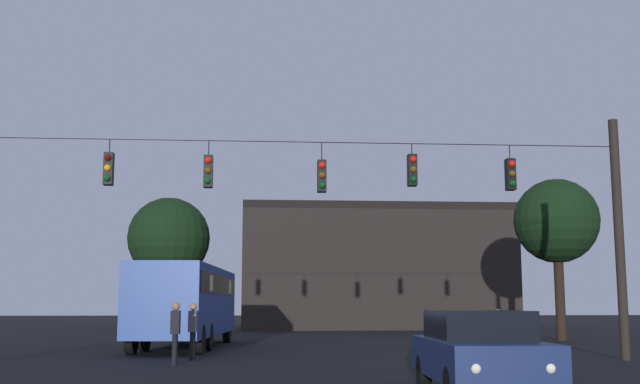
% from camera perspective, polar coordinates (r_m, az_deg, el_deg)
% --- Properties ---
extents(ground_plane, '(168.00, 168.00, 0.00)m').
position_cam_1_polar(ground_plane, '(30.94, -1.58, -11.29)').
color(ground_plane, black).
rests_on(ground_plane, ground).
extents(overhead_signal_span, '(18.78, 0.44, 7.24)m').
position_cam_1_polar(overhead_signal_span, '(22.64, -0.55, -1.71)').
color(overhead_signal_span, black).
rests_on(overhead_signal_span, ground).
extents(city_bus, '(3.19, 11.14, 3.00)m').
position_cam_1_polar(city_bus, '(30.22, -9.76, -7.70)').
color(city_bus, navy).
rests_on(city_bus, ground).
extents(car_near_right, '(1.96, 4.39, 1.52)m').
position_cam_1_polar(car_near_right, '(14.54, 11.66, -11.40)').
color(car_near_right, navy).
rests_on(car_near_right, ground).
extents(pedestrian_crossing_left, '(0.31, 0.40, 1.51)m').
position_cam_1_polar(pedestrian_crossing_left, '(20.37, 13.01, -10.29)').
color(pedestrian_crossing_left, black).
rests_on(pedestrian_crossing_left, ground).
extents(pedestrian_crossing_center, '(0.27, 0.38, 1.67)m').
position_cam_1_polar(pedestrian_crossing_center, '(23.43, -9.34, -9.85)').
color(pedestrian_crossing_center, black).
rests_on(pedestrian_crossing_center, ground).
extents(pedestrian_crossing_right, '(0.24, 0.36, 1.69)m').
position_cam_1_polar(pedestrian_crossing_right, '(21.67, -10.61, -9.92)').
color(pedestrian_crossing_right, black).
rests_on(pedestrian_crossing_right, ground).
extents(corner_building, '(17.78, 11.03, 8.16)m').
position_cam_1_polar(corner_building, '(54.55, 3.82, -5.67)').
color(corner_building, black).
rests_on(corner_building, ground).
extents(tree_left_silhouette, '(5.30, 5.30, 8.50)m').
position_cam_1_polar(tree_left_silhouette, '(51.10, -11.07, -3.39)').
color(tree_left_silhouette, '#2D2116').
rests_on(tree_left_silhouette, ground).
extents(tree_behind_building, '(3.88, 3.88, 7.39)m').
position_cam_1_polar(tree_behind_building, '(37.34, 17.03, -2.11)').
color(tree_behind_building, black).
rests_on(tree_behind_building, ground).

